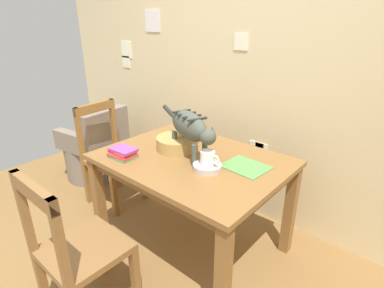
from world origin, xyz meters
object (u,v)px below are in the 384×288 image
Objects in this scene: saucer_bowl at (207,167)px; wooden_chair_far at (111,156)px; cat at (190,127)px; wooden_chair_near at (77,250)px; wicker_basket at (178,143)px; book_stack at (122,153)px; dining_table at (192,169)px; magazine at (246,167)px; coffee_mug at (208,158)px; wicker_armchair at (96,153)px.

saucer_bowl is 0.20× the size of wooden_chair_far.
cat is 0.98m from wooden_chair_near.
wicker_basket is 0.95m from wooden_chair_near.
wooden_chair_near reaches higher than book_stack.
dining_table is 0.38m from magazine.
cat is 0.29m from saucer_bowl.
wooden_chair_far is (-1.00, 0.01, -0.20)m from dining_table.
coffee_mug reaches higher than wicker_armchair.
wooden_chair_near is at bearing -110.99° from coffee_mug.
magazine is at bearing 89.15° from wooden_chair_far.
wicker_basket is at bearing -87.20° from cat.
coffee_mug is 0.15× the size of wooden_chair_near.
book_stack is at bearing -139.63° from dining_table.
wicker_armchair is at bearing -177.30° from magazine.
book_stack is 0.68m from wooden_chair_near.
wicker_basket is 0.89m from wooden_chair_far.
coffee_mug is at bearing -125.22° from magazine.
cat is 0.24m from wicker_basket.
coffee_mug is 1.25m from wooden_chair_far.
magazine is at bearing 64.80° from wooden_chair_near.
cat reaches higher than dining_table.
wooden_chair_near is (0.08, -0.89, -0.33)m from wicker_basket.
cat is 3.31× the size of book_stack.
saucer_bowl is at bearing -105.84° from wicker_armchair.
dining_table is 0.23m from wicker_basket.
wicker_armchair is at bearing -76.82° from cat.
saucer_bowl is (0.21, -0.07, -0.20)m from cat.
wooden_chair_far reaches higher than coffee_mug.
cat is at bearing 41.09° from book_stack.
coffee_mug reaches higher than saucer_bowl.
wooden_chair_near is at bearing -84.82° from wicker_basket.
wooden_chair_far is at bearing -71.17° from cat.
book_stack is (-0.56, -0.23, -0.05)m from coffee_mug.
wooden_chair_far is at bearing -171.27° from magazine.
magazine is (0.16, 0.19, -0.02)m from saucer_bowl.
wooden_chair_near is at bearing -63.90° from book_stack.
cat reaches higher than book_stack.
coffee_mug is 0.49× the size of magazine.
saucer_bowl is at bearing -180.00° from coffee_mug.
coffee_mug reaches higher than wicker_basket.
dining_table is at bearing 40.37° from book_stack.
wicker_basket is 0.33× the size of wooden_chair_near.
cat is at bearing -16.67° from wicker_basket.
wicker_basket is 1.45m from wicker_armchair.
wooden_chair_near reaches higher than magazine.
cat is 0.26m from coffee_mug.
cat reaches higher than magazine.
magazine is 0.90× the size of wicker_basket.
wicker_basket is at bearing 161.92° from coffee_mug.
wooden_chair_near is (-0.29, -0.77, -0.37)m from coffee_mug.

